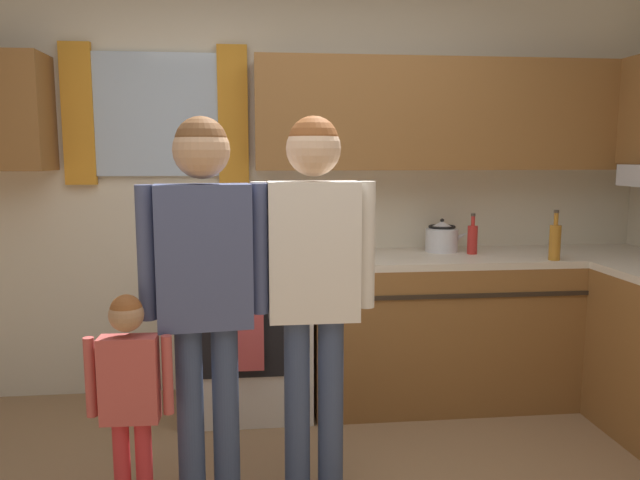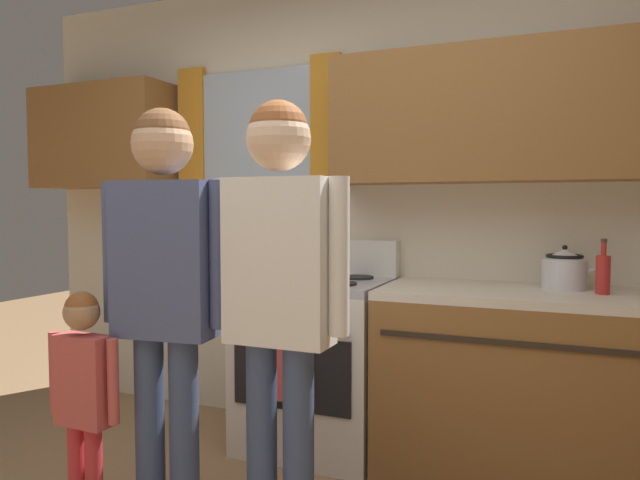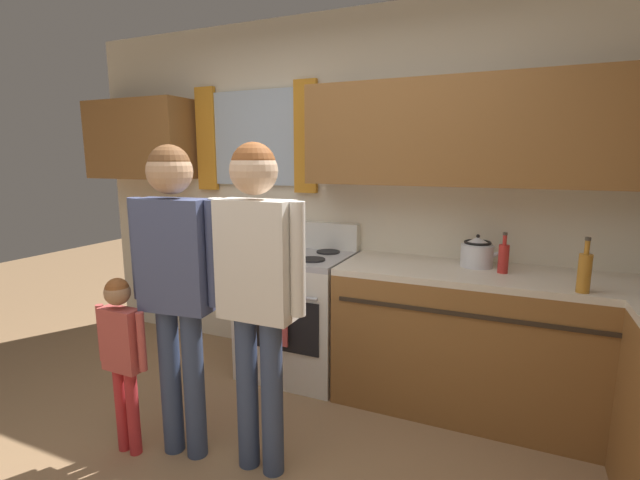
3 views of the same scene
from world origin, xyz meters
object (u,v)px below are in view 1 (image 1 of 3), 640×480
at_px(stovetop_kettle, 442,236).
at_px(adult_holding_child, 205,272).
at_px(bottle_sauce_red, 472,239).
at_px(stove_oven, 246,331).
at_px(bottle_oil_amber, 555,241).
at_px(small_child, 130,388).
at_px(adult_in_plaid, 314,266).

xyz_separation_m(stovetop_kettle, adult_holding_child, (-1.35, -1.21, 0.04)).
relative_size(stovetop_kettle, adult_holding_child, 0.17).
bearing_deg(stovetop_kettle, bottle_sauce_red, -34.35).
height_order(stove_oven, stovetop_kettle, stovetop_kettle).
distance_m(stovetop_kettle, adult_holding_child, 1.81).
bearing_deg(stovetop_kettle, bottle_oil_amber, -34.23).
bearing_deg(small_child, bottle_sauce_red, 34.24).
xyz_separation_m(stove_oven, adult_holding_child, (-0.14, -1.09, 0.57)).
bearing_deg(adult_holding_child, small_child, -157.52).
relative_size(stovetop_kettle, small_child, 0.28).
bearing_deg(adult_holding_child, stovetop_kettle, 41.79).
height_order(stovetop_kettle, adult_in_plaid, adult_in_plaid).
height_order(stovetop_kettle, small_child, stovetop_kettle).
bearing_deg(small_child, adult_holding_child, 22.48).
relative_size(stove_oven, bottle_sauce_red, 4.48).
bearing_deg(bottle_sauce_red, stove_oven, -179.54).
height_order(stove_oven, small_child, stove_oven).
height_order(bottle_sauce_red, small_child, bottle_sauce_red).
xyz_separation_m(bottle_sauce_red, small_child, (-1.79, -1.22, -0.38)).
relative_size(adult_in_plaid, small_child, 1.69).
bearing_deg(adult_holding_child, adult_in_plaid, 7.22).
relative_size(bottle_sauce_red, small_child, 0.25).
distance_m(stove_oven, adult_holding_child, 1.24).
bearing_deg(small_child, bottle_oil_amber, 23.70).
height_order(adult_holding_child, adult_in_plaid, adult_in_plaid).
distance_m(stovetop_kettle, small_child, 2.14).
height_order(bottle_oil_amber, stovetop_kettle, bottle_oil_amber).
bearing_deg(stovetop_kettle, adult_in_plaid, -128.31).
bearing_deg(small_child, adult_in_plaid, 13.45).
xyz_separation_m(bottle_sauce_red, adult_holding_child, (-1.51, -1.10, 0.04)).
relative_size(stove_oven, adult_holding_child, 0.67).
distance_m(bottle_oil_amber, small_child, 2.41).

